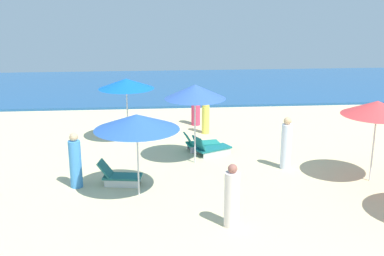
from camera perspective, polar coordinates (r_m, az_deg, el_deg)
ocean at (r=29.81m, az=1.04°, el=5.16°), size 60.00×11.69×0.12m
umbrella_0 at (r=13.10m, az=-6.69°, el=0.73°), size 2.39×2.39×2.39m
lounge_chair_0_0 at (r=14.51m, az=-8.81°, el=-5.73°), size 1.35×0.75×0.75m
umbrella_3 at (r=18.22m, az=-7.94°, el=5.31°), size 2.12×2.12×2.48m
umbrella_5 at (r=15.06m, az=21.44°, el=2.24°), size 2.10×2.10×2.53m
umbrella_7 at (r=15.59m, az=0.37°, el=4.40°), size 2.04×2.04×2.71m
lounge_chair_7_0 at (r=16.98m, az=2.23°, el=-2.42°), size 1.49×1.12×0.76m
lounge_chair_7_1 at (r=17.45m, az=1.03°, el=-1.88°), size 1.38×0.77×0.68m
beachgoer_1 at (r=19.46m, az=1.65°, el=1.42°), size 0.43×0.43×1.55m
beachgoer_2 at (r=20.72m, az=0.46°, el=2.32°), size 0.42×0.42×1.58m
beachgoer_3 at (r=11.74m, az=4.83°, el=-8.39°), size 0.52×0.52×1.63m
beachgoer_5 at (r=14.41m, az=-13.88°, el=-4.01°), size 0.46×0.46×1.68m
beachgoer_6 at (r=15.77m, az=11.29°, el=-1.97°), size 0.47×0.47×1.75m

